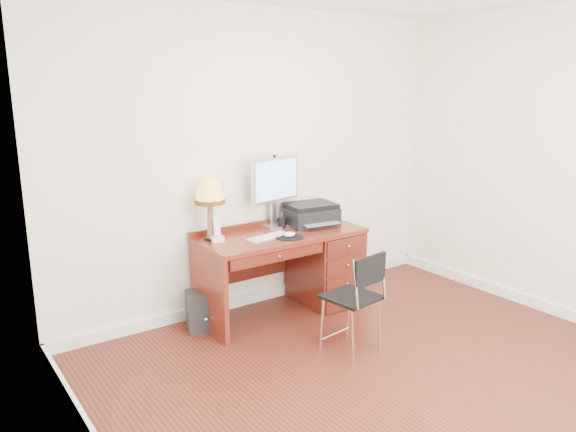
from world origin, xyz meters
TOP-DOWN VIEW (x-y plane):
  - ground at (0.00, 0.00)m, footprint 4.00×4.00m
  - room_shell at (0.00, 0.63)m, footprint 4.00×4.00m
  - desk at (0.32, 1.40)m, footprint 1.50×0.67m
  - monitor at (0.10, 1.63)m, footprint 0.55×0.22m
  - keyboard at (-0.18, 1.34)m, footprint 0.41×0.18m
  - mouse_pad at (-0.03, 1.23)m, footprint 0.24×0.24m
  - printer at (0.40, 1.49)m, footprint 0.50×0.41m
  - leg_lamp at (-0.61, 1.56)m, footprint 0.26×0.26m
  - phone at (-0.59, 1.50)m, footprint 0.12×0.12m
  - pen_cup at (0.11, 1.54)m, footprint 0.08×0.08m
  - chair at (0.06, 0.45)m, footprint 0.42×0.42m
  - equipment_box at (-0.74, 1.50)m, footprint 0.34×0.34m

SIDE VIEW (x-z plane):
  - ground at x=0.00m, z-range 0.00..0.00m
  - room_shell at x=0.00m, z-range -1.95..2.05m
  - equipment_box at x=-0.74m, z-range 0.00..0.31m
  - desk at x=0.32m, z-range 0.04..0.79m
  - chair at x=0.06m, z-range 0.09..0.88m
  - keyboard at x=-0.18m, z-range 0.75..0.77m
  - mouse_pad at x=-0.03m, z-range 0.74..0.79m
  - pen_cup at x=0.11m, z-range 0.75..0.85m
  - phone at x=-0.59m, z-range 0.71..0.92m
  - printer at x=0.40m, z-range 0.75..0.95m
  - leg_lamp at x=-0.61m, z-range 0.87..1.40m
  - monitor at x=0.10m, z-range 0.83..1.47m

